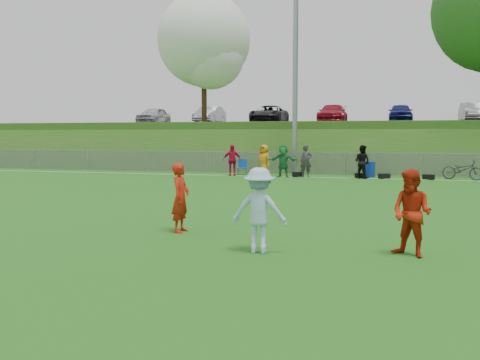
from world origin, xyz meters
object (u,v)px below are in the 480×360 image
(recycling_bin, at_px, (370,169))
(bicycle, at_px, (463,169))
(player_blue, at_px, (259,210))
(player_red_center, at_px, (412,213))
(player_red_left, at_px, (181,198))

(recycling_bin, bearing_deg, bicycle, -6.88)
(player_blue, xyz_separation_m, bicycle, (5.83, 18.54, -0.29))
(player_blue, distance_m, bicycle, 19.44)
(player_blue, relative_size, recycling_bin, 1.96)
(player_red_center, height_order, recycling_bin, player_red_center)
(recycling_bin, xyz_separation_m, bicycle, (4.47, -0.54, 0.10))
(player_red_left, xyz_separation_m, bicycle, (8.07, 16.93, -0.28))
(player_red_left, distance_m, bicycle, 18.76)
(player_red_left, bearing_deg, player_blue, -125.06)
(player_red_left, distance_m, player_red_center, 5.13)
(player_blue, height_order, bicycle, player_blue)
(player_blue, bearing_deg, bicycle, -109.94)
(player_red_center, bearing_deg, player_red_left, -161.04)
(player_red_center, xyz_separation_m, bicycle, (3.07, 18.10, -0.28))
(bicycle, bearing_deg, player_blue, -173.97)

